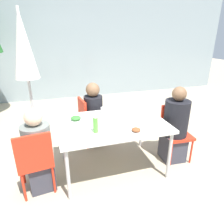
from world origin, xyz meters
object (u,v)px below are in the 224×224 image
Objects in this scene: closed_umbrella at (24,50)px; drinking_cup at (103,111)px; chair_far at (88,118)px; salad_bowl at (137,116)px; person_left at (39,153)px; chair_left at (35,159)px; chair_right at (175,128)px; bottle at (96,125)px; person_right at (175,127)px; person_far at (94,116)px.

drinking_cup is (1.05, -0.72, -0.84)m from closed_umbrella.
salad_bowl is (0.58, -0.75, 0.27)m from chair_far.
person_left is 1.63m from closed_umbrella.
chair_left is 1.00× the size of chair_right.
person_left is 1.27× the size of chair_far.
salad_bowl is at bearing 3.01° from chair_left.
chair_left is 0.79× the size of person_left.
chair_far is 1.47m from closed_umbrella.
bottle is at bearing -113.46° from drinking_cup.
person_right is 1.30m from bottle.
bottle reaches higher than drinking_cup.
person_left is 1.27× the size of chair_right.
chair_left is 0.38× the size of closed_umbrella.
chair_left is at bearing -169.70° from salad_bowl.
chair_right is 0.11m from person_right.
person_left reaches higher than salad_bowl.
salad_bowl is (0.50, -0.71, 0.23)m from person_far.
closed_umbrella reaches higher than chair_right.
drinking_cup is at bearing 18.92° from person_left.
drinking_cup is at bearing 21.97° from chair_left.
person_right reaches higher than chair_far.
person_far is at bearing -33.46° from person_right.
chair_right is 1.15m from drinking_cup.
bottle is 2.14× the size of drinking_cup.
chair_far is at bearing -28.86° from chair_right.
closed_umbrella is 1.99m from salad_bowl.
chair_left is 0.72× the size of person_right.
closed_umbrella reaches higher than person_far.
person_far is at bearing -29.44° from chair_right.
person_right is (1.99, 0.15, 0.06)m from chair_left.
person_right is 1.44m from chair_far.
chair_right is at bearing -2.80° from salad_bowl.
person_far is at bearing 37.79° from person_left.
closed_umbrella reaches higher than drinking_cup.
bottle is at bearing -158.22° from salad_bowl.
chair_right is 4.05× the size of bottle.
drinking_cup is at bearing 66.54° from bottle.
closed_umbrella is at bearing 85.91° from chair_left.
drinking_cup is (0.15, -0.45, 0.29)m from chair_far.
closed_umbrella is at bearing 145.77° from drinking_cup.
chair_left is 1.46m from salad_bowl.
closed_umbrella is at bearing -114.68° from person_far.
salad_bowl is at bearing -34.30° from closed_umbrella.
closed_umbrella is (-0.11, 1.18, 1.12)m from person_left.
person_left is at bearing -153.78° from drinking_cup.
person_far is 1.50m from closed_umbrella.
person_left reaches higher than chair_left.
chair_right is 0.76× the size of person_far.
chair_right is 1.44m from chair_far.
person_left is 0.48× the size of closed_umbrella.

